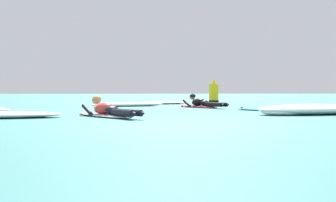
{
  "coord_description": "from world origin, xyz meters",
  "views": [
    {
      "loc": [
        -1.22,
        -8.4,
        0.62
      ],
      "look_at": [
        0.32,
        4.62,
        0.3
      ],
      "focal_mm": 47.77,
      "sensor_mm": 36.0,
      "label": 1
    }
  ],
  "objects": [
    {
      "name": "ground_plane",
      "position": [
        0.0,
        10.0,
        0.0
      ],
      "size": [
        120.0,
        120.0,
        0.0
      ],
      "primitive_type": "plane",
      "color": "#387A75"
    },
    {
      "name": "drifting_surfboard",
      "position": [
        3.15,
        4.72,
        0.03
      ],
      "size": [
        1.41,
        1.85,
        0.16
      ],
      "color": "#2DB2D1",
      "rests_on": "ground"
    },
    {
      "name": "whitewater_back",
      "position": [
        3.73,
        2.47,
        0.13
      ],
      "size": [
        3.06,
        1.62,
        0.27
      ],
      "color": "white",
      "rests_on": "ground"
    },
    {
      "name": "whitewater_mid_right",
      "position": [
        0.99,
        11.37,
        0.06
      ],
      "size": [
        2.22,
        1.42,
        0.13
      ],
      "color": "white",
      "rests_on": "ground"
    },
    {
      "name": "surfer_far",
      "position": [
        1.81,
        7.18,
        0.14
      ],
      "size": [
        1.46,
        2.46,
        0.54
      ],
      "color": "#E54C66",
      "rests_on": "ground"
    },
    {
      "name": "surfer_near",
      "position": [
        -1.41,
        1.97,
        0.14
      ],
      "size": [
        1.66,
        2.49,
        0.54
      ],
      "color": "silver",
      "rests_on": "ground"
    },
    {
      "name": "channel_marker_buoy",
      "position": [
        3.69,
        13.56,
        0.47
      ],
      "size": [
        0.5,
        0.5,
        1.16
      ],
      "color": "yellow",
      "rests_on": "ground"
    },
    {
      "name": "whitewater_front",
      "position": [
        -0.74,
        8.65,
        0.07
      ],
      "size": [
        2.96,
        1.61,
        0.16
      ],
      "color": "white",
      "rests_on": "ground"
    }
  ]
}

